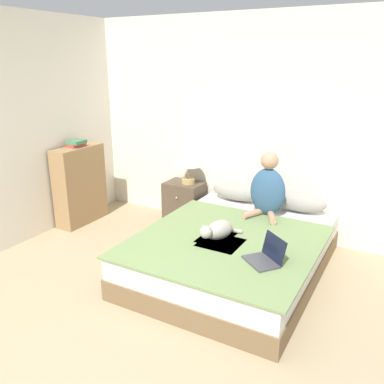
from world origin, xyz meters
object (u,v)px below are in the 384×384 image
book_stack_top (76,143)px  person_sitting (268,189)px  pillow_near (238,191)px  nightstand (184,202)px  bed (234,252)px  laptop_open (265,257)px  pillow_far (298,201)px  bookshelf (80,185)px  cat_tabby (218,230)px  table_lamp (188,159)px

book_stack_top → person_sitting: bearing=9.0°
pillow_near → nightstand: size_ratio=1.18×
pillow_near → book_stack_top: 2.08m
bed → laptop_open: bearing=-42.3°
bed → pillow_far: pillow_far is taller
person_sitting → book_stack_top: 2.42m
laptop_open → bookshelf: 2.81m
nightstand → book_stack_top: size_ratio=2.44×
cat_tabby → pillow_near: bearing=-147.5°
table_lamp → book_stack_top: (-1.24, -0.64, 0.19)m
laptop_open → nightstand: size_ratio=0.72×
cat_tabby → table_lamp: table_lamp is taller
pillow_far → pillow_near: bearing=180.0°
cat_tabby → book_stack_top: 2.29m
bed → pillow_near: 1.03m
table_lamp → book_stack_top: size_ratio=2.02×
bed → cat_tabby: (-0.08, -0.21, 0.31)m
person_sitting → nightstand: (-1.19, 0.26, -0.45)m
person_sitting → bookshelf: size_ratio=0.70×
pillow_far → nightstand: 1.48m
book_stack_top → table_lamp: bearing=27.3°
bed → person_sitting: person_sitting is taller
bed → table_lamp: size_ratio=4.78×
nightstand → bookshelf: (-1.17, -0.64, 0.23)m
pillow_near → bookshelf: bearing=-160.6°
bookshelf → laptop_open: bearing=-13.7°
pillow_near → pillow_far: (0.73, 0.00, 0.00)m
bed → table_lamp: (-1.03, 0.88, 0.64)m
pillow_far → book_stack_top: 2.76m
pillow_near → table_lamp: table_lamp is taller
pillow_near → book_stack_top: bearing=-160.8°
table_lamp → nightstand: bearing=-179.1°
bed → nightstand: size_ratio=3.96×
bed → nightstand: nightstand is taller
bed → book_stack_top: size_ratio=9.67×
pillow_far → person_sitting: 0.43m
bed → pillow_far: (0.36, 0.91, 0.32)m
table_lamp → bed: bearing=-40.6°
bed → nightstand: 1.41m
pillow_far → person_sitting: (-0.26, -0.29, 0.19)m
person_sitting → nightstand: size_ratio=1.30×
pillow_near → laptop_open: size_ratio=1.63×
pillow_near → nightstand: 0.77m
pillow_near → person_sitting: (0.47, -0.29, 0.19)m
laptop_open → table_lamp: 2.02m
pillow_near → cat_tabby: bearing=-76.0°
bookshelf → pillow_far: bearing=14.3°
nightstand → table_lamp: (0.06, 0.00, 0.58)m
pillow_far → book_stack_top: book_stack_top is taller
person_sitting → table_lamp: 1.17m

